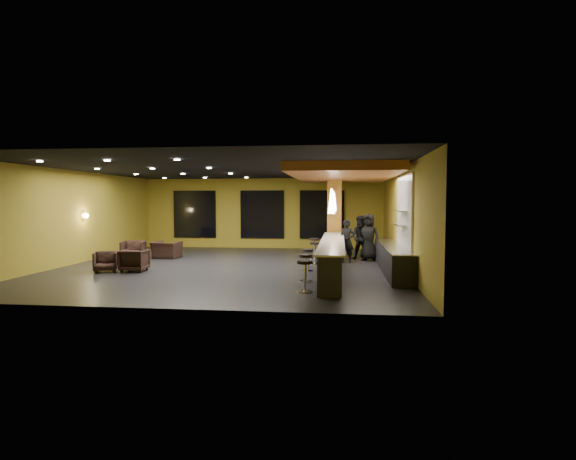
# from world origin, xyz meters

# --- Properties ---
(floor) EXTENTS (12.00, 13.00, 0.10)m
(floor) POSITION_xyz_m (0.00, 0.00, -0.05)
(floor) COLOR black
(floor) RESTS_ON ground
(ceiling) EXTENTS (12.00, 13.00, 0.10)m
(ceiling) POSITION_xyz_m (0.00, 0.00, 3.55)
(ceiling) COLOR black
(wall_back) EXTENTS (12.00, 0.10, 3.50)m
(wall_back) POSITION_xyz_m (0.00, 6.55, 1.75)
(wall_back) COLOR olive
(wall_back) RESTS_ON floor
(wall_front) EXTENTS (12.00, 0.10, 3.50)m
(wall_front) POSITION_xyz_m (0.00, -6.55, 1.75)
(wall_front) COLOR olive
(wall_front) RESTS_ON floor
(wall_left) EXTENTS (0.10, 13.00, 3.50)m
(wall_left) POSITION_xyz_m (-6.05, 0.00, 1.75)
(wall_left) COLOR olive
(wall_left) RESTS_ON floor
(wall_right) EXTENTS (0.10, 13.00, 3.50)m
(wall_right) POSITION_xyz_m (6.05, 0.00, 1.75)
(wall_right) COLOR olive
(wall_right) RESTS_ON floor
(wood_soffit) EXTENTS (3.60, 8.00, 0.28)m
(wood_soffit) POSITION_xyz_m (4.00, 1.00, 3.36)
(wood_soffit) COLOR #AE6433
(wood_soffit) RESTS_ON ceiling
(window_left) EXTENTS (2.20, 0.06, 2.40)m
(window_left) POSITION_xyz_m (-3.50, 6.44, 1.70)
(window_left) COLOR black
(window_left) RESTS_ON wall_back
(window_center) EXTENTS (2.20, 0.06, 2.40)m
(window_center) POSITION_xyz_m (0.00, 6.44, 1.70)
(window_center) COLOR black
(window_center) RESTS_ON wall_back
(window_right) EXTENTS (2.20, 0.06, 2.40)m
(window_right) POSITION_xyz_m (3.00, 6.44, 1.70)
(window_right) COLOR black
(window_right) RESTS_ON wall_back
(tile_backsplash) EXTENTS (0.06, 3.20, 2.40)m
(tile_backsplash) POSITION_xyz_m (5.96, -1.00, 2.00)
(tile_backsplash) COLOR white
(tile_backsplash) RESTS_ON wall_right
(bar_counter) EXTENTS (0.60, 8.00, 1.00)m
(bar_counter) POSITION_xyz_m (3.65, -1.00, 0.50)
(bar_counter) COLOR black
(bar_counter) RESTS_ON floor
(bar_top) EXTENTS (0.78, 8.10, 0.05)m
(bar_top) POSITION_xyz_m (3.65, -1.00, 1.02)
(bar_top) COLOR beige
(bar_top) RESTS_ON bar_counter
(prep_counter) EXTENTS (0.70, 6.00, 0.86)m
(prep_counter) POSITION_xyz_m (5.65, -0.50, 0.43)
(prep_counter) COLOR black
(prep_counter) RESTS_ON floor
(prep_top) EXTENTS (0.72, 6.00, 0.03)m
(prep_top) POSITION_xyz_m (5.65, -0.50, 0.89)
(prep_top) COLOR silver
(prep_top) RESTS_ON prep_counter
(wall_shelf_lower) EXTENTS (0.30, 1.50, 0.03)m
(wall_shelf_lower) POSITION_xyz_m (5.82, -1.20, 1.60)
(wall_shelf_lower) COLOR silver
(wall_shelf_lower) RESTS_ON wall_right
(wall_shelf_upper) EXTENTS (0.30, 1.50, 0.03)m
(wall_shelf_upper) POSITION_xyz_m (5.82, -1.20, 2.05)
(wall_shelf_upper) COLOR silver
(wall_shelf_upper) RESTS_ON wall_right
(column) EXTENTS (0.60, 0.60, 3.50)m
(column) POSITION_xyz_m (3.65, 3.60, 1.75)
(column) COLOR #9E6923
(column) RESTS_ON floor
(wall_sconce) EXTENTS (0.22, 0.22, 0.22)m
(wall_sconce) POSITION_xyz_m (-5.88, 0.50, 1.80)
(wall_sconce) COLOR #FFE5B2
(wall_sconce) RESTS_ON wall_left
(pendant_0) EXTENTS (0.20, 0.20, 0.70)m
(pendant_0) POSITION_xyz_m (3.65, -3.00, 2.35)
(pendant_0) COLOR white
(pendant_0) RESTS_ON wood_soffit
(pendant_1) EXTENTS (0.20, 0.20, 0.70)m
(pendant_1) POSITION_xyz_m (3.65, -0.50, 2.35)
(pendant_1) COLOR white
(pendant_1) RESTS_ON wood_soffit
(pendant_2) EXTENTS (0.20, 0.20, 0.70)m
(pendant_2) POSITION_xyz_m (3.65, 2.00, 2.35)
(pendant_2) COLOR white
(pendant_2) RESTS_ON wood_soffit
(staff_a) EXTENTS (0.69, 0.54, 1.66)m
(staff_a) POSITION_xyz_m (4.15, 1.45, 0.83)
(staff_a) COLOR black
(staff_a) RESTS_ON floor
(staff_b) EXTENTS (1.04, 0.92, 1.78)m
(staff_b) POSITION_xyz_m (4.74, 2.24, 0.89)
(staff_b) COLOR black
(staff_b) RESTS_ON floor
(staff_c) EXTENTS (1.06, 0.87, 1.86)m
(staff_c) POSITION_xyz_m (5.02, 2.16, 0.93)
(staff_c) COLOR black
(staff_c) RESTS_ON floor
(armchair_a) EXTENTS (0.95, 0.97, 0.67)m
(armchair_a) POSITION_xyz_m (-3.87, -1.75, 0.34)
(armchair_a) COLOR black
(armchair_a) RESTS_ON floor
(armchair_b) EXTENTS (0.83, 0.85, 0.74)m
(armchair_b) POSITION_xyz_m (-2.95, -1.55, 0.37)
(armchair_b) COLOR black
(armchair_b) RESTS_ON floor
(armchair_c) EXTENTS (1.01, 1.03, 0.79)m
(armchair_c) POSITION_xyz_m (-4.27, 1.11, 0.40)
(armchair_c) COLOR black
(armchair_c) RESTS_ON floor
(armchair_d) EXTENTS (1.14, 1.03, 0.68)m
(armchair_d) POSITION_xyz_m (-3.24, 1.96, 0.34)
(armchair_d) COLOR black
(armchair_d) RESTS_ON floor
(bar_stool_0) EXTENTS (0.42, 0.42, 0.82)m
(bar_stool_0) POSITION_xyz_m (3.00, -4.34, 0.53)
(bar_stool_0) COLOR silver
(bar_stool_0) RESTS_ON floor
(bar_stool_1) EXTENTS (0.41, 0.41, 0.80)m
(bar_stool_1) POSITION_xyz_m (2.91, -2.82, 0.51)
(bar_stool_1) COLOR silver
(bar_stool_1) RESTS_ON floor
(bar_stool_2) EXTENTS (0.38, 0.38, 0.75)m
(bar_stool_2) POSITION_xyz_m (2.83, -0.88, 0.48)
(bar_stool_2) COLOR silver
(bar_stool_2) RESTS_ON floor
(bar_stool_3) EXTENTS (0.42, 0.42, 0.83)m
(bar_stool_3) POSITION_xyz_m (2.98, 0.82, 0.53)
(bar_stool_3) COLOR silver
(bar_stool_3) RESTS_ON floor
(bar_stool_4) EXTENTS (0.43, 0.43, 0.85)m
(bar_stool_4) POSITION_xyz_m (2.86, 2.37, 0.55)
(bar_stool_4) COLOR silver
(bar_stool_4) RESTS_ON floor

